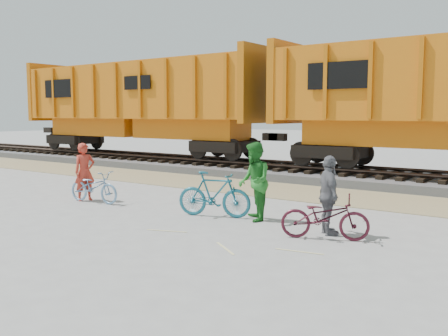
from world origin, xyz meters
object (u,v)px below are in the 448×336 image
(bicycle_teal, at_px, (214,194))
(person_solo, at_px, (85,172))
(hopper_car_left, at_px, (140,103))
(bicycle_maroon, at_px, (325,217))
(person_woman, at_px, (329,195))
(bicycle_blue, at_px, (94,187))
(person_man, at_px, (254,182))

(bicycle_teal, relative_size, person_solo, 1.11)
(hopper_car_left, relative_size, person_solo, 8.54)
(bicycle_maroon, xyz_separation_m, person_solo, (-7.43, 0.17, 0.37))
(person_solo, distance_m, person_woman, 7.33)
(bicycle_blue, height_order, person_woman, person_woman)
(hopper_car_left, xyz_separation_m, person_solo, (6.09, -8.34, -2.19))
(bicycle_blue, xyz_separation_m, person_man, (4.87, 0.61, 0.47))
(bicycle_maroon, height_order, person_woman, person_woman)
(hopper_car_left, xyz_separation_m, bicycle_teal, (10.45, -8.03, -2.46))
(bicycle_teal, height_order, bicycle_maroon, bicycle_teal)
(hopper_car_left, distance_m, bicycle_maroon, 16.17)
(hopper_car_left, bearing_deg, bicycle_blue, -52.01)
(hopper_car_left, height_order, person_solo, hopper_car_left)
(bicycle_maroon, bearing_deg, bicycle_teal, 59.56)
(bicycle_maroon, height_order, person_solo, person_solo)
(person_man, bearing_deg, person_solo, -123.88)
(bicycle_blue, height_order, bicycle_teal, bicycle_teal)
(hopper_car_left, relative_size, bicycle_teal, 7.72)
(bicycle_maroon, relative_size, person_woman, 1.06)
(person_solo, distance_m, person_man, 5.39)
(bicycle_blue, bearing_deg, person_woman, -93.13)
(bicycle_blue, distance_m, person_man, 4.93)
(person_solo, bearing_deg, bicycle_maroon, -73.35)
(person_man, bearing_deg, bicycle_blue, -122.17)
(bicycle_blue, distance_m, person_solo, 0.63)
(bicycle_blue, relative_size, bicycle_teal, 0.93)
(bicycle_teal, xyz_separation_m, person_solo, (-4.37, -0.31, 0.27))
(bicycle_teal, relative_size, bicycle_maroon, 1.06)
(bicycle_blue, bearing_deg, bicycle_teal, -89.90)
(hopper_car_left, height_order, person_man, hopper_car_left)
(bicycle_teal, xyz_separation_m, bicycle_maroon, (3.06, -0.48, -0.09))
(person_woman, bearing_deg, bicycle_teal, 47.73)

